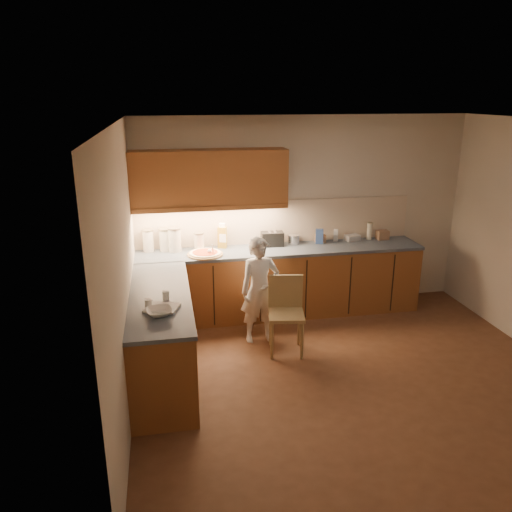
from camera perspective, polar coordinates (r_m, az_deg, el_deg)
name	(u,v)px	position (r m, az deg, el deg)	size (l,w,h in m)	color
room	(361,222)	(4.90, 11.92, 3.81)	(4.54, 4.50, 2.62)	#54301C
l_counter	(246,297)	(6.18, -1.20, -4.69)	(3.77, 2.62, 0.92)	brown
backsplash	(276,222)	(6.74, 2.31, 3.93)	(3.75, 0.02, 0.58)	beige
upper_cabinets	(209,178)	(6.31, -5.37, 8.83)	(1.95, 0.36, 0.73)	brown
pizza_on_board	(205,254)	(6.29, -5.81, 0.28)	(0.45, 0.45, 0.18)	tan
child	(260,290)	(5.90, 0.44, -3.94)	(0.47, 0.31, 1.28)	white
wooden_chair	(286,309)	(5.74, 3.44, -6.02)	(0.46, 0.46, 0.88)	tan
mixing_bowl	(159,312)	(4.67, -10.99, -6.29)	(0.24, 0.24, 0.06)	white
canister_a	(148,240)	(6.52, -12.22, 1.76)	(0.15, 0.15, 0.29)	white
canister_b	(166,239)	(6.51, -10.29, 1.89)	(0.17, 0.17, 0.30)	silver
canister_c	(175,240)	(6.45, -9.28, 1.87)	(0.17, 0.17, 0.32)	white
canister_d	(199,241)	(6.50, -6.53, 1.72)	(0.14, 0.14, 0.23)	beige
oil_jug	(222,237)	(6.55, -3.87, 2.23)	(0.13, 0.11, 0.33)	#B08B23
toaster	(272,239)	(6.63, 1.87, 1.97)	(0.30, 0.18, 0.19)	black
steel_pot	(294,239)	(6.74, 4.32, 1.92)	(0.17, 0.17, 0.13)	silver
blue_box	(319,236)	(6.79, 7.25, 2.25)	(0.10, 0.07, 0.20)	#2F4D8E
card_box_a	(320,239)	(6.86, 7.36, 1.99)	(0.14, 0.10, 0.10)	#AA7F5B
white_bottle	(336,235)	(6.93, 9.10, 2.36)	(0.06, 0.06, 0.17)	silver
flat_pack	(352,238)	(7.02, 10.93, 2.08)	(0.19, 0.14, 0.08)	silver
tall_jar	(369,231)	(7.10, 12.84, 2.82)	(0.08, 0.08, 0.24)	beige
card_box_b	(382,235)	(7.16, 14.26, 2.35)	(0.16, 0.12, 0.12)	#A87C5A
dough_cloth	(162,308)	(4.80, -10.72, -5.85)	(0.30, 0.24, 0.02)	silver
spice_jar_a	(148,304)	(4.82, -12.21, -5.38)	(0.07, 0.07, 0.09)	silver
spice_jar_b	(166,295)	(4.99, -10.27, -4.46)	(0.07, 0.07, 0.09)	silver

